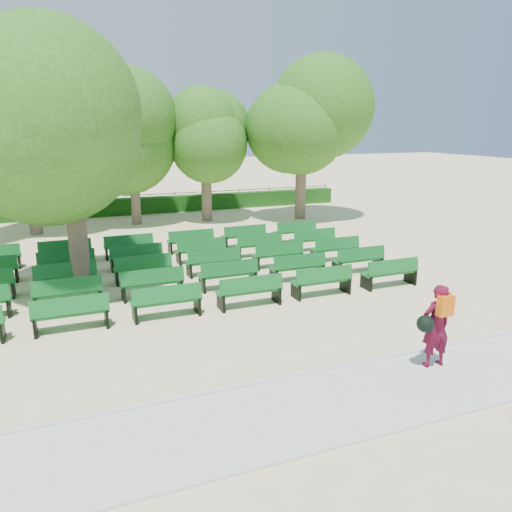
# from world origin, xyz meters

# --- Properties ---
(ground) EXTENTS (120.00, 120.00, 0.00)m
(ground) POSITION_xyz_m (0.00, 0.00, 0.00)
(ground) COLOR beige
(paving) EXTENTS (30.00, 2.20, 0.06)m
(paving) POSITION_xyz_m (0.00, -7.40, 0.03)
(paving) COLOR silver
(paving) RESTS_ON ground
(curb) EXTENTS (30.00, 0.12, 0.10)m
(curb) POSITION_xyz_m (0.00, -6.25, 0.05)
(curb) COLOR silver
(curb) RESTS_ON ground
(hedge) EXTENTS (26.00, 0.70, 0.90)m
(hedge) POSITION_xyz_m (0.00, 14.00, 0.45)
(hedge) COLOR #174A13
(hedge) RESTS_ON ground
(fence) EXTENTS (26.00, 0.10, 1.02)m
(fence) POSITION_xyz_m (0.00, 14.40, 0.00)
(fence) COLOR black
(fence) RESTS_ON ground
(tree_line) EXTENTS (21.80, 6.80, 7.04)m
(tree_line) POSITION_xyz_m (0.00, 10.00, 0.00)
(tree_line) COLOR #336D1D
(tree_line) RESTS_ON ground
(bench_array) EXTENTS (1.80, 0.57, 1.13)m
(bench_array) POSITION_xyz_m (-0.98, 1.21, 0.09)
(bench_array) COLOR #116122
(bench_array) RESTS_ON ground
(tree_among) EXTENTS (5.46, 5.46, 7.31)m
(tree_among) POSITION_xyz_m (-2.87, 1.09, 4.83)
(tree_among) COLOR brown
(tree_among) RESTS_ON ground
(person) EXTENTS (0.83, 0.51, 1.74)m
(person) POSITION_xyz_m (3.52, -6.90, 0.96)
(person) COLOR #4F0B21
(person) RESTS_ON ground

